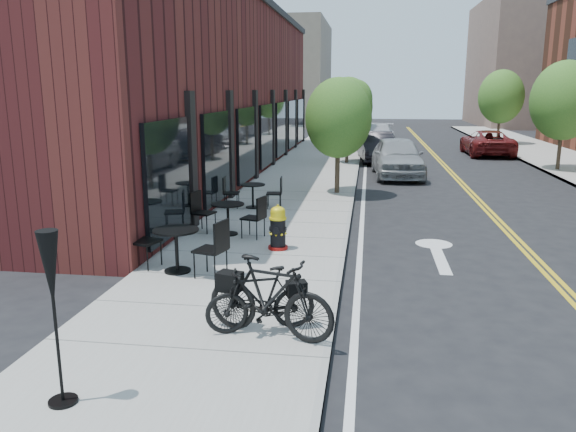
{
  "coord_description": "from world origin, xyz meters",
  "views": [
    {
      "loc": [
        0.42,
        -9.73,
        3.54
      ],
      "look_at": [
        -1.18,
        1.36,
        1.0
      ],
      "focal_mm": 35.0,
      "sensor_mm": 36.0,
      "label": 1
    }
  ],
  "objects_px": {
    "parked_car_a": "(397,157)",
    "bistro_set_c": "(253,192)",
    "fire_hydrant": "(278,228)",
    "bistro_set_b": "(228,214)",
    "parked_car_c": "(378,136)",
    "bicycle_left": "(261,299)",
    "bicycle_right": "(270,297)",
    "patio_umbrella": "(51,282)",
    "bistro_set_a": "(176,244)",
    "parked_car_far": "(487,143)",
    "parked_car_b": "(376,147)"
  },
  "relations": [
    {
      "from": "bistro_set_a",
      "to": "parked_car_a",
      "type": "distance_m",
      "value": 14.37
    },
    {
      "from": "patio_umbrella",
      "to": "parked_car_far",
      "type": "xyz_separation_m",
      "value": [
        9.66,
        26.64,
        -0.86
      ]
    },
    {
      "from": "bicycle_left",
      "to": "parked_car_c",
      "type": "bearing_deg",
      "value": 154.92
    },
    {
      "from": "bicycle_left",
      "to": "bistro_set_b",
      "type": "relative_size",
      "value": 0.85
    },
    {
      "from": "bicycle_right",
      "to": "parked_car_c",
      "type": "relative_size",
      "value": 0.39
    },
    {
      "from": "bistro_set_c",
      "to": "patio_umbrella",
      "type": "distance_m",
      "value": 10.68
    },
    {
      "from": "bicycle_right",
      "to": "bistro_set_a",
      "type": "distance_m",
      "value": 3.42
    },
    {
      "from": "bicycle_right",
      "to": "bistro_set_c",
      "type": "height_order",
      "value": "bicycle_right"
    },
    {
      "from": "bicycle_left",
      "to": "bistro_set_b",
      "type": "distance_m",
      "value": 5.61
    },
    {
      "from": "fire_hydrant",
      "to": "bistro_set_a",
      "type": "bearing_deg",
      "value": -125.89
    },
    {
      "from": "bicycle_left",
      "to": "parked_car_a",
      "type": "distance_m",
      "value": 16.2
    },
    {
      "from": "bistro_set_a",
      "to": "parked_car_c",
      "type": "bearing_deg",
      "value": 96.22
    },
    {
      "from": "bistro_set_b",
      "to": "parked_car_a",
      "type": "relative_size",
      "value": 0.39
    },
    {
      "from": "parked_car_c",
      "to": "parked_car_a",
      "type": "bearing_deg",
      "value": -82.62
    },
    {
      "from": "fire_hydrant",
      "to": "bistro_set_a",
      "type": "relative_size",
      "value": 0.48
    },
    {
      "from": "bistro_set_a",
      "to": "bistro_set_b",
      "type": "xyz_separation_m",
      "value": [
        0.27,
        2.89,
        -0.05
      ]
    },
    {
      "from": "fire_hydrant",
      "to": "parked_car_a",
      "type": "height_order",
      "value": "parked_car_a"
    },
    {
      "from": "bicycle_left",
      "to": "parked_car_b",
      "type": "xyz_separation_m",
      "value": [
        1.85,
        20.89,
        0.14
      ]
    },
    {
      "from": "bistro_set_c",
      "to": "parked_car_c",
      "type": "relative_size",
      "value": 0.35
    },
    {
      "from": "parked_car_a",
      "to": "bistro_set_c",
      "type": "bearing_deg",
      "value": -124.29
    },
    {
      "from": "fire_hydrant",
      "to": "bistro_set_b",
      "type": "xyz_separation_m",
      "value": [
        -1.38,
        1.06,
        0.03
      ]
    },
    {
      "from": "patio_umbrella",
      "to": "parked_car_far",
      "type": "relative_size",
      "value": 0.4
    },
    {
      "from": "bistro_set_a",
      "to": "parked_car_far",
      "type": "distance_m",
      "value": 24.15
    },
    {
      "from": "bistro_set_b",
      "to": "patio_umbrella",
      "type": "bearing_deg",
      "value": -74.05
    },
    {
      "from": "bistro_set_b",
      "to": "parked_car_c",
      "type": "xyz_separation_m",
      "value": [
        3.81,
        22.25,
        0.1
      ]
    },
    {
      "from": "patio_umbrella",
      "to": "parked_car_b",
      "type": "xyz_separation_m",
      "value": [
        3.68,
        23.09,
        -0.81
      ]
    },
    {
      "from": "bistro_set_c",
      "to": "parked_car_far",
      "type": "distance_m",
      "value": 18.7
    },
    {
      "from": "parked_car_far",
      "to": "bistro_set_a",
      "type": "bearing_deg",
      "value": 65.01
    },
    {
      "from": "bistro_set_c",
      "to": "parked_car_b",
      "type": "height_order",
      "value": "parked_car_b"
    },
    {
      "from": "patio_umbrella",
      "to": "parked_car_a",
      "type": "distance_m",
      "value": 18.74
    },
    {
      "from": "parked_car_c",
      "to": "parked_car_far",
      "type": "xyz_separation_m",
      "value": [
        5.84,
        -3.12,
        -0.04
      ]
    },
    {
      "from": "bistro_set_c",
      "to": "parked_car_a",
      "type": "height_order",
      "value": "parked_car_a"
    },
    {
      "from": "bicycle_right",
      "to": "parked_car_a",
      "type": "xyz_separation_m",
      "value": [
        2.49,
        16.14,
        0.11
      ]
    },
    {
      "from": "fire_hydrant",
      "to": "bistro_set_a",
      "type": "xyz_separation_m",
      "value": [
        -1.66,
        -1.83,
        0.08
      ]
    },
    {
      "from": "fire_hydrant",
      "to": "bistro_set_c",
      "type": "height_order",
      "value": "fire_hydrant"
    },
    {
      "from": "bistro_set_b",
      "to": "parked_car_a",
      "type": "distance_m",
      "value": 11.57
    },
    {
      "from": "bicycle_left",
      "to": "bicycle_right",
      "type": "bearing_deg",
      "value": 24.82
    },
    {
      "from": "parked_car_c",
      "to": "bistro_set_b",
      "type": "bearing_deg",
      "value": -95.59
    },
    {
      "from": "patio_umbrella",
      "to": "fire_hydrant",
      "type": "bearing_deg",
      "value": 77.8
    },
    {
      "from": "bicycle_left",
      "to": "bistro_set_b",
      "type": "xyz_separation_m",
      "value": [
        -1.82,
        5.31,
        0.02
      ]
    },
    {
      "from": "parked_car_a",
      "to": "bistro_set_b",
      "type": "bearing_deg",
      "value": -116.11
    },
    {
      "from": "parked_car_b",
      "to": "parked_car_far",
      "type": "bearing_deg",
      "value": 24.31
    },
    {
      "from": "bistro_set_a",
      "to": "bistro_set_b",
      "type": "relative_size",
      "value": 1.1
    },
    {
      "from": "patio_umbrella",
      "to": "parked_car_c",
      "type": "distance_m",
      "value": 30.01
    },
    {
      "from": "bicycle_left",
      "to": "bistro_set_c",
      "type": "relative_size",
      "value": 0.93
    },
    {
      "from": "parked_car_far",
      "to": "patio_umbrella",
      "type": "bearing_deg",
      "value": 69.34
    },
    {
      "from": "bicycle_left",
      "to": "bistro_set_b",
      "type": "height_order",
      "value": "bistro_set_b"
    },
    {
      "from": "patio_umbrella",
      "to": "parked_car_c",
      "type": "relative_size",
      "value": 0.4
    },
    {
      "from": "bistro_set_a",
      "to": "parked_car_b",
      "type": "relative_size",
      "value": 0.46
    },
    {
      "from": "bistro_set_c",
      "to": "patio_umbrella",
      "type": "relative_size",
      "value": 0.86
    }
  ]
}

